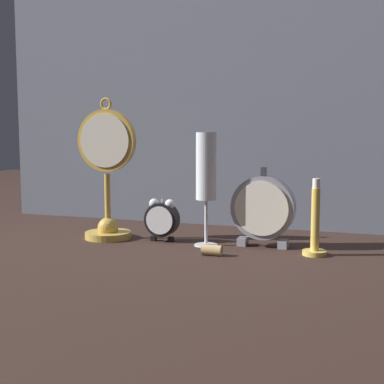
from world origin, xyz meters
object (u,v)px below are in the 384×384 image
at_px(alarm_clock_twin_bell, 162,218).
at_px(brass_candlestick, 315,229).
at_px(wine_cork, 212,250).
at_px(mantel_clock_silver, 263,208).
at_px(pocket_watch_on_stand, 107,179).
at_px(champagne_flute, 206,173).

bearing_deg(alarm_clock_twin_bell, brass_candlestick, -4.41).
distance_m(alarm_clock_twin_bell, wine_cork, 0.19).
xyz_separation_m(mantel_clock_silver, brass_candlestick, (0.12, -0.05, -0.03)).
xyz_separation_m(pocket_watch_on_stand, champagne_flute, (0.25, -0.00, 0.02)).
relative_size(pocket_watch_on_stand, mantel_clock_silver, 1.88).
relative_size(mantel_clock_silver, brass_candlestick, 1.12).
height_order(champagne_flute, brass_candlestick, champagne_flute).
bearing_deg(mantel_clock_silver, champagne_flute, -166.01).
bearing_deg(wine_cork, brass_candlestick, 19.87).
bearing_deg(pocket_watch_on_stand, mantel_clock_silver, 4.35).
height_order(alarm_clock_twin_bell, brass_candlestick, brass_candlestick).
relative_size(pocket_watch_on_stand, wine_cork, 8.00).
relative_size(mantel_clock_silver, champagne_flute, 0.70).
xyz_separation_m(pocket_watch_on_stand, wine_cork, (0.29, -0.09, -0.13)).
distance_m(champagne_flute, wine_cork, 0.18).
bearing_deg(brass_candlestick, mantel_clock_silver, 159.25).
bearing_deg(wine_cork, mantel_clock_silver, 55.25).
bearing_deg(brass_candlestick, pocket_watch_on_stand, 178.04).
relative_size(champagne_flute, wine_cork, 6.06).
distance_m(alarm_clock_twin_bell, champagne_flute, 0.16).
bearing_deg(alarm_clock_twin_bell, pocket_watch_on_stand, -175.59).
distance_m(mantel_clock_silver, wine_cork, 0.16).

